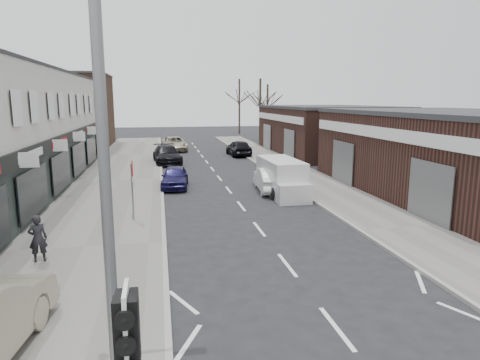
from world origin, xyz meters
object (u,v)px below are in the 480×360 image
traffic_light (129,353)px  street_lamp (117,152)px  warning_sign (133,173)px  parked_car_left_a (175,177)px  parked_car_right_b (239,148)px  parked_car_left_b (167,155)px  white_van (282,178)px  parked_car_left_c (174,144)px  parked_car_right_a (271,179)px  pedestrian (38,238)px

traffic_light → street_lamp: bearing=95.9°
warning_sign → parked_car_left_a: size_ratio=0.70×
parked_car_right_b → parked_car_left_b: bearing=26.9°
parked_car_right_b → white_van: bearing=84.6°
street_lamp → parked_car_left_a: 20.55m
warning_sign → street_lamp: bearing=-87.2°
traffic_light → street_lamp: size_ratio=0.39×
warning_sign → parked_car_left_c: (2.68, 26.86, -1.46)m
street_lamp → traffic_light: bearing=-84.1°
parked_car_left_b → parked_car_right_a: bearing=-69.9°
white_van → pedestrian: (-10.74, -8.84, -0.04)m
parked_car_left_a → parked_car_left_c: 19.55m
parked_car_right_b → parked_car_left_a: bearing=62.1°
pedestrian → street_lamp: bearing=101.2°
white_van → traffic_light: bearing=-112.9°
traffic_light → parked_car_right_b: size_ratio=0.69×
street_lamp → parked_car_left_c: (2.05, 39.66, -3.88)m
pedestrian → parked_car_left_a: (4.82, 11.81, -0.24)m
white_van → parked_car_right_a: white_van is taller
warning_sign → parked_car_right_a: bearing=35.0°
parked_car_left_a → parked_car_right_b: 15.72m
parked_car_left_a → parked_car_left_c: parked_car_left_c is taller
traffic_light → street_lamp: street_lamp is taller
parked_car_left_a → parked_car_left_c: (0.65, 19.54, 0.08)m
white_van → parked_car_right_b: 17.25m
parked_car_left_a → parked_car_left_b: size_ratio=0.74×
pedestrian → parked_car_left_b: (4.56, 22.10, -0.14)m
white_van → parked_car_left_a: 6.63m
street_lamp → warning_sign: 13.04m
warning_sign → pedestrian: 5.44m
parked_car_left_a → parked_car_right_a: bearing=-14.6°
white_van → parked_car_left_a: bearing=151.8°
parked_car_left_c → parked_car_right_a: bearing=-80.9°
parked_car_left_c → parked_car_right_a: size_ratio=1.24×
traffic_light → pedestrian: bearing=110.4°
parked_car_left_c → parked_car_left_b: bearing=-99.2°
white_van → parked_car_right_a: bearing=111.9°
street_lamp → white_van: size_ratio=1.55×
parked_car_left_b → parked_car_right_b: parked_car_right_b is taller
street_lamp → white_van: bearing=66.9°
warning_sign → parked_car_left_c: 27.03m
warning_sign → parked_car_right_b: warning_sign is taller
traffic_light → parked_car_right_b: 36.50m
traffic_light → parked_car_right_a: size_ratio=0.72×
warning_sign → white_van: size_ratio=0.52×
white_van → pedestrian: 13.91m
traffic_light → white_van: size_ratio=0.60×
parked_car_left_c → parked_car_right_b: size_ratio=1.18×
pedestrian → parked_car_right_b: (11.44, 26.07, -0.13)m
warning_sign → parked_car_right_b: (8.66, 21.58, -1.43)m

